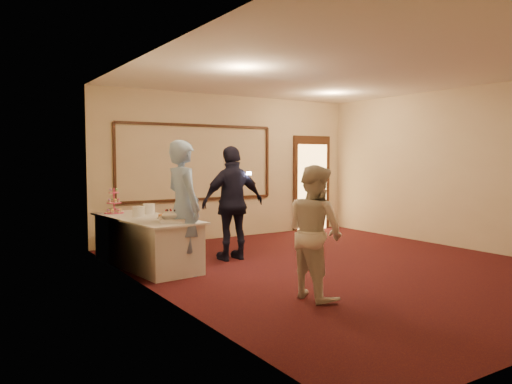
# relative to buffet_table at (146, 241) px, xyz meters

# --- Properties ---
(floor) EXTENTS (7.00, 7.00, 0.00)m
(floor) POSITION_rel_buffet_table_xyz_m (2.55, -1.72, -0.39)
(floor) COLOR black
(floor) RESTS_ON ground
(room_walls) EXTENTS (6.04, 7.04, 3.02)m
(room_walls) POSITION_rel_buffet_table_xyz_m (2.55, -1.72, 1.64)
(room_walls) COLOR beige
(room_walls) RESTS_ON floor
(wall_molding) EXTENTS (3.45, 0.04, 1.55)m
(wall_molding) POSITION_rel_buffet_table_xyz_m (1.75, 1.75, 1.21)
(wall_molding) COLOR black
(wall_molding) RESTS_ON room_walls
(doorway) EXTENTS (1.05, 0.07, 2.20)m
(doorway) POSITION_rel_buffet_table_xyz_m (4.70, 1.74, 0.69)
(doorway) COLOR black
(doorway) RESTS_ON floor
(buffet_table) EXTENTS (1.13, 2.39, 0.77)m
(buffet_table) POSITION_rel_buffet_table_xyz_m (0.00, 0.00, 0.00)
(buffet_table) COLOR silver
(buffet_table) RESTS_ON floor
(pavlova_tray) EXTENTS (0.47, 0.54, 0.18)m
(pavlova_tray) POSITION_rel_buffet_table_xyz_m (0.11, -0.79, 0.46)
(pavlova_tray) COLOR #B2B3B9
(pavlova_tray) RESTS_ON buffet_table
(cupcake_stand) EXTENTS (0.32, 0.32, 0.46)m
(cupcake_stand) POSITION_rel_buffet_table_xyz_m (-0.25, 0.81, 0.55)
(cupcake_stand) COLOR #E2457B
(cupcake_stand) RESTS_ON buffet_table
(plate_stack_a) EXTENTS (0.20, 0.20, 0.16)m
(plate_stack_a) POSITION_rel_buffet_table_xyz_m (-0.08, 0.08, 0.46)
(plate_stack_a) COLOR white
(plate_stack_a) RESTS_ON buffet_table
(plate_stack_b) EXTENTS (0.21, 0.21, 0.17)m
(plate_stack_b) POSITION_rel_buffet_table_xyz_m (0.21, 0.40, 0.47)
(plate_stack_b) COLOR white
(plate_stack_b) RESTS_ON buffet_table
(tart) EXTENTS (0.31, 0.31, 0.06)m
(tart) POSITION_rel_buffet_table_xyz_m (0.23, -0.30, 0.41)
(tart) COLOR white
(tart) RESTS_ON buffet_table
(man) EXTENTS (0.51, 0.74, 1.95)m
(man) POSITION_rel_buffet_table_xyz_m (0.27, -0.83, 0.59)
(man) COLOR #82A2D2
(man) RESTS_ON floor
(woman) EXTENTS (0.64, 0.80, 1.61)m
(woman) POSITION_rel_buffet_table_xyz_m (1.10, -2.79, 0.42)
(woman) COLOR white
(woman) RESTS_ON floor
(guest) EXTENTS (1.12, 0.50, 1.89)m
(guest) POSITION_rel_buffet_table_xyz_m (1.40, -0.30, 0.56)
(guest) COLOR black
(guest) RESTS_ON floor
(camera_flash) EXTENTS (0.08, 0.06, 0.05)m
(camera_flash) POSITION_rel_buffet_table_xyz_m (1.60, -0.47, 1.05)
(camera_flash) COLOR white
(camera_flash) RESTS_ON guest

